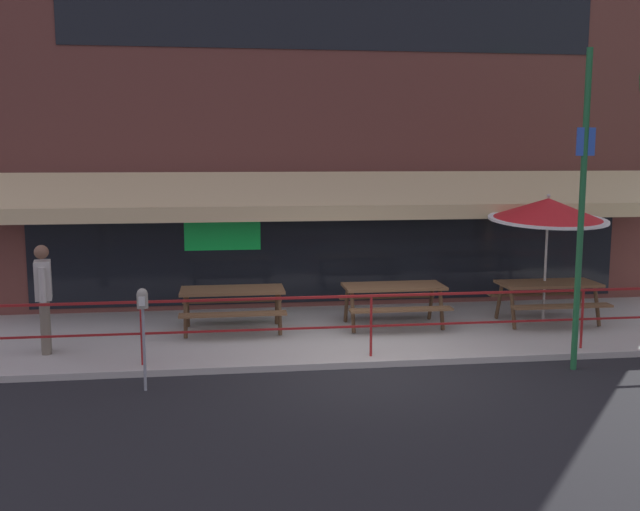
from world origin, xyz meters
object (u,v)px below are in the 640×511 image
(picnic_table_right, at_px, (548,291))
(parking_meter_near, at_px, (143,308))
(picnic_table_left, at_px, (232,298))
(patio_umbrella_right, at_px, (548,210))
(pedestrian_walking, at_px, (44,293))
(street_sign_pole, at_px, (582,209))
(picnic_table_centre, at_px, (393,294))

(picnic_table_right, height_order, parking_meter_near, parking_meter_near)
(picnic_table_left, xyz_separation_m, patio_umbrella_right, (5.76, 0.01, 1.47))
(patio_umbrella_right, bearing_deg, picnic_table_left, -179.91)
(picnic_table_left, xyz_separation_m, pedestrian_walking, (-2.93, -0.96, 0.35))
(picnic_table_left, xyz_separation_m, street_sign_pole, (5.04, -2.58, 1.70))
(patio_umbrella_right, xyz_separation_m, parking_meter_near, (-6.98, -2.73, -1.03))
(picnic_table_centre, relative_size, street_sign_pole, 0.38)
(picnic_table_right, xyz_separation_m, patio_umbrella_right, (0.00, 0.15, 1.47))
(pedestrian_walking, distance_m, street_sign_pole, 8.24)
(street_sign_pole, bearing_deg, patio_umbrella_right, 74.51)
(picnic_table_left, distance_m, picnic_table_centre, 2.88)
(picnic_table_centre, height_order, parking_meter_near, parking_meter_near)
(picnic_table_left, distance_m, picnic_table_right, 5.76)
(picnic_table_centre, relative_size, pedestrian_walking, 1.05)
(picnic_table_centre, xyz_separation_m, street_sign_pole, (2.16, -2.56, 1.70))
(picnic_table_right, distance_m, street_sign_pole, 3.06)
(patio_umbrella_right, relative_size, parking_meter_near, 1.67)
(picnic_table_right, distance_m, parking_meter_near, 7.46)
(picnic_table_right, xyz_separation_m, pedestrian_walking, (-8.68, -0.82, 0.35))
(picnic_table_right, bearing_deg, parking_meter_near, -159.72)
(picnic_table_centre, distance_m, patio_umbrella_right, 3.23)
(picnic_table_right, height_order, pedestrian_walking, pedestrian_walking)
(picnic_table_left, bearing_deg, parking_meter_near, -114.28)
(patio_umbrella_right, bearing_deg, parking_meter_near, -158.67)
(picnic_table_left, height_order, picnic_table_right, same)
(picnic_table_right, relative_size, street_sign_pole, 0.38)
(picnic_table_centre, height_order, pedestrian_walking, pedestrian_walking)
(picnic_table_right, xyz_separation_m, street_sign_pole, (-0.72, -2.44, 1.70))
(parking_meter_near, relative_size, street_sign_pole, 0.30)
(parking_meter_near, bearing_deg, picnic_table_centre, 33.33)
(picnic_table_left, distance_m, street_sign_pole, 5.91)
(parking_meter_near, bearing_deg, street_sign_pole, 1.25)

